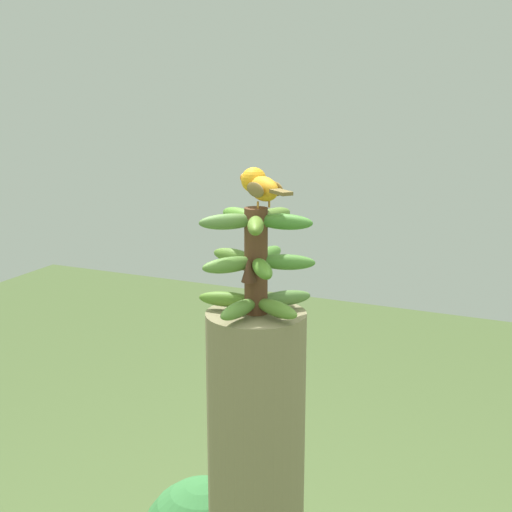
# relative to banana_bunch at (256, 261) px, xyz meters

# --- Properties ---
(banana_bunch) EXTENTS (0.28, 0.28, 0.25)m
(banana_bunch) POSITION_rel_banana_bunch_xyz_m (0.00, 0.00, 0.00)
(banana_bunch) COLOR brown
(banana_bunch) RESTS_ON banana_tree
(perched_bird) EXTENTS (0.18, 0.15, 0.09)m
(perched_bird) POSITION_rel_banana_bunch_xyz_m (-0.00, -0.02, 0.18)
(perched_bird) COLOR #C68933
(perched_bird) RESTS_ON banana_bunch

